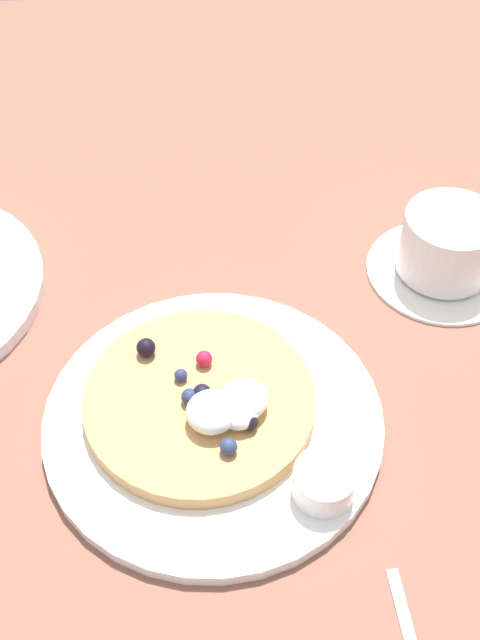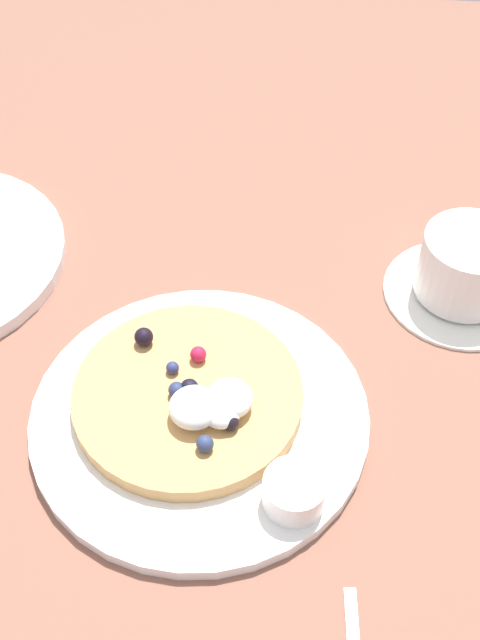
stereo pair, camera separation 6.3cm
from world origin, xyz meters
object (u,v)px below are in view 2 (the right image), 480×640
object	(u,v)px
syrup_ramekin	(294,491)
coffee_saucer	(460,292)
pancake_plate	(200,415)
coffee_cup	(469,264)

from	to	relation	value
syrup_ramekin	coffee_saucer	size ratio (longest dim) A/B	0.33
pancake_plate	coffee_cup	distance (m)	0.27
coffee_cup	syrup_ramekin	bearing A→B (deg)	-122.56
coffee_saucer	pancake_plate	bearing A→B (deg)	-144.77
coffee_saucer	coffee_cup	world-z (taller)	coffee_cup
pancake_plate	syrup_ramekin	world-z (taller)	syrup_ramekin
syrup_ramekin	coffee_saucer	bearing A→B (deg)	57.60
pancake_plate	syrup_ramekin	size ratio (longest dim) A/B	5.88
pancake_plate	coffee_saucer	bearing A→B (deg)	35.23
pancake_plate	coffee_cup	size ratio (longest dim) A/B	2.41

